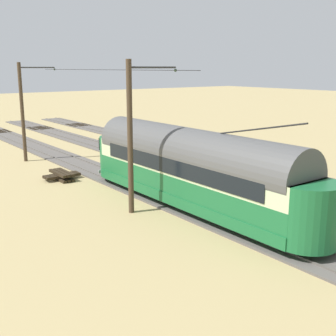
% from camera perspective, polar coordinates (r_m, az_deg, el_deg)
% --- Properties ---
extents(ground_plane, '(220.00, 220.00, 0.00)m').
position_cam_1_polar(ground_plane, '(29.95, 5.05, -1.31)').
color(ground_plane, tan).
extents(track_streetcar_siding, '(2.80, 80.00, 0.18)m').
position_cam_1_polar(track_streetcar_siding, '(33.68, 11.21, 0.19)').
color(track_streetcar_siding, '#56514C').
rests_on(track_streetcar_siding, ground).
extents(track_adjacent_siding, '(2.80, 80.00, 0.18)m').
position_cam_1_polar(track_adjacent_siding, '(30.16, 4.66, -1.09)').
color(track_adjacent_siding, '#56514C').
rests_on(track_adjacent_siding, ground).
extents(track_third_siding, '(2.80, 80.00, 0.18)m').
position_cam_1_polar(track_third_siding, '(27.15, -3.48, -2.66)').
color(track_third_siding, '#56514C').
rests_on(track_third_siding, ground).
extents(vintage_streetcar, '(2.65, 17.14, 5.12)m').
position_cam_1_polar(vintage_streetcar, '(22.93, 2.93, 0.11)').
color(vintage_streetcar, '#196033').
rests_on(vintage_streetcar, ground).
extents(catenary_pole_foreground, '(3.08, 0.28, 7.76)m').
position_cam_1_polar(catenary_pole_foreground, '(36.50, -18.35, 7.13)').
color(catenary_pole_foreground, '#423323').
rests_on(catenary_pole_foreground, ground).
extents(catenary_pole_mid_near, '(3.08, 0.28, 7.76)m').
position_cam_1_polar(catenary_pole_mid_near, '(22.04, -4.79, 4.32)').
color(catenary_pole_mid_near, '#423323').
rests_on(catenary_pole_mid_near, ground).
extents(overhead_wire_run, '(2.88, 19.98, 0.18)m').
position_cam_1_polar(overhead_wire_run, '(30.64, -9.41, 12.55)').
color(overhead_wire_run, black).
rests_on(overhead_wire_run, ground).
extents(spare_tie_stack, '(2.40, 2.40, 0.54)m').
position_cam_1_polar(spare_tie_stack, '(30.27, -13.67, -0.95)').
color(spare_tie_stack, '#2D2316').
rests_on(spare_tie_stack, ground).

